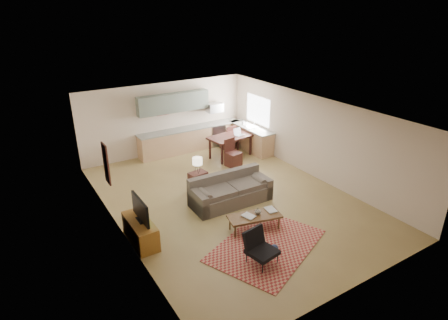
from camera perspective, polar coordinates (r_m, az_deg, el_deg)
room at (r=10.60m, az=0.86°, el=0.46°), size 9.00×9.00×9.00m
kitchen_counter_back at (r=14.73m, az=-5.04°, el=3.26°), size 4.26×0.64×0.92m
kitchen_counter_right at (r=14.78m, az=4.10°, el=3.36°), size 0.64×2.26×0.92m
kitchen_range at (r=15.23m, az=-1.35°, el=3.97°), size 0.62×0.62×0.90m
kitchen_microwave at (r=14.92m, az=-1.43°, el=7.99°), size 0.62×0.40×0.35m
upper_cabinets at (r=14.18m, az=-7.71°, el=8.66°), size 2.80×0.34×0.70m
window_right at (r=14.62m, az=5.19°, el=7.59°), size 0.02×1.40×1.05m
wall_art_left at (r=10.12m, az=-17.48°, el=-0.55°), size 0.06×0.42×1.10m
triptych at (r=14.20m, az=-9.38°, el=7.75°), size 1.70×0.04×0.50m
rug at (r=9.27m, az=6.48°, el=-12.80°), size 3.30×2.86×0.02m
sofa at (r=10.79m, az=1.06°, el=-4.55°), size 2.47×1.12×0.85m
coffee_table at (r=9.73m, az=4.65°, el=-9.45°), size 1.45×0.84×0.41m
book_a at (r=9.48m, az=3.30°, el=-8.81°), size 0.41×0.45×0.03m
book_b at (r=9.84m, az=6.49°, el=-7.67°), size 0.36×0.42×0.03m
vase at (r=9.66m, az=5.18°, el=-7.73°), size 0.24×0.24×0.17m
armchair at (r=8.51m, az=5.86°, el=-13.33°), size 0.79×0.79×0.78m
tv_credenza at (r=9.42m, az=-12.61°, el=-10.55°), size 0.49×1.28×0.59m
tv at (r=9.12m, az=-12.63°, el=-7.37°), size 0.10×0.98×0.59m
console_table at (r=11.54m, az=-3.99°, el=-3.30°), size 0.58×0.43×0.62m
table_lamp at (r=11.30m, az=-4.06°, el=-0.75°), size 0.32×0.32×0.50m
dining_table at (r=14.01m, az=0.98°, el=2.09°), size 1.75×1.17×0.83m
dining_chair_near at (r=13.19m, az=1.44°, el=1.09°), size 0.55×0.56×0.98m
dining_chair_far at (r=14.78m, az=0.58°, el=3.56°), size 0.53×0.55×0.99m
laptop at (r=13.91m, az=2.37°, el=4.30°), size 0.39×0.33×0.26m
soap_bottle at (r=14.85m, az=2.96°, el=5.75°), size 0.12×0.12×0.19m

